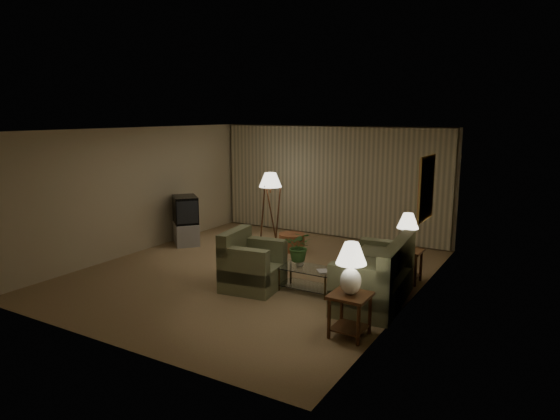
% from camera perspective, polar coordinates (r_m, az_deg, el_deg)
% --- Properties ---
extents(ground, '(7.00, 7.00, 0.00)m').
position_cam_1_polar(ground, '(9.63, -2.98, -7.11)').
color(ground, '#A18759').
rests_on(ground, ground).
extents(room_shell, '(6.04, 7.02, 2.72)m').
position_cam_1_polar(room_shell, '(10.50, 1.58, 4.20)').
color(room_shell, beige).
rests_on(room_shell, ground).
extents(sofa, '(2.00, 1.24, 0.82)m').
position_cam_1_polar(sofa, '(8.17, 10.68, -7.63)').
color(sofa, '#747955').
rests_on(sofa, ground).
extents(armchair, '(1.19, 1.15, 0.80)m').
position_cam_1_polar(armchair, '(8.65, -3.10, -6.43)').
color(armchair, '#747955').
rests_on(armchair, ground).
extents(side_table_near, '(0.52, 0.52, 0.60)m').
position_cam_1_polar(side_table_near, '(6.93, 7.99, -10.98)').
color(side_table_near, '#3C2310').
rests_on(side_table_near, ground).
extents(side_table_far, '(0.55, 0.46, 0.60)m').
position_cam_1_polar(side_table_far, '(9.26, 14.21, -5.55)').
color(side_table_far, '#3C2310').
rests_on(side_table_far, ground).
extents(table_lamp_near, '(0.42, 0.42, 0.72)m').
position_cam_1_polar(table_lamp_near, '(6.73, 8.13, -6.12)').
color(table_lamp_near, white).
rests_on(table_lamp_near, side_table_near).
extents(table_lamp_far, '(0.38, 0.38, 0.66)m').
position_cam_1_polar(table_lamp_far, '(9.12, 14.38, -2.03)').
color(table_lamp_far, white).
rests_on(table_lamp_far, side_table_far).
extents(coffee_table, '(1.01, 0.55, 0.41)m').
position_cam_1_polar(coffee_table, '(8.55, 3.12, -7.53)').
color(coffee_table, silver).
rests_on(coffee_table, ground).
extents(tv_cabinet, '(1.34, 1.34, 0.50)m').
position_cam_1_polar(tv_cabinet, '(11.82, -10.68, -2.60)').
color(tv_cabinet, '#979799').
rests_on(tv_cabinet, ground).
extents(crt_tv, '(1.23, 1.23, 0.62)m').
position_cam_1_polar(crt_tv, '(11.71, -10.78, 0.06)').
color(crt_tv, black).
rests_on(crt_tv, tv_cabinet).
extents(floor_lamp, '(0.53, 0.53, 1.63)m').
position_cam_1_polar(floor_lamp, '(11.73, -1.10, 0.50)').
color(floor_lamp, '#3C2310').
rests_on(floor_lamp, ground).
extents(ottoman, '(0.73, 0.73, 0.38)m').
position_cam_1_polar(ottoman, '(11.05, 1.34, -3.69)').
color(ottoman, '#975C33').
rests_on(ottoman, ground).
extents(vase, '(0.19, 0.19, 0.16)m').
position_cam_1_polar(vase, '(8.55, 2.24, -5.98)').
color(vase, white).
rests_on(vase, coffee_table).
extents(flowers, '(0.56, 0.52, 0.52)m').
position_cam_1_polar(flowers, '(8.46, 2.25, -3.76)').
color(flowers, '#3C6E31').
rests_on(flowers, vase).
extents(book, '(0.28, 0.29, 0.02)m').
position_cam_1_polar(book, '(8.32, 4.35, -7.01)').
color(book, olive).
rests_on(book, coffee_table).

